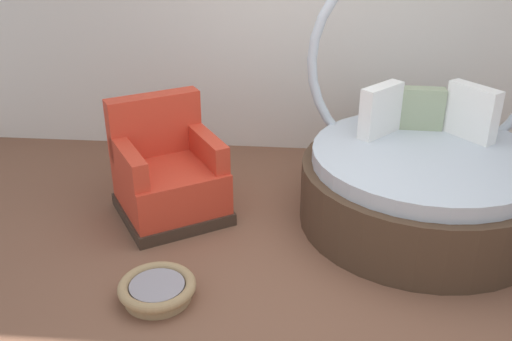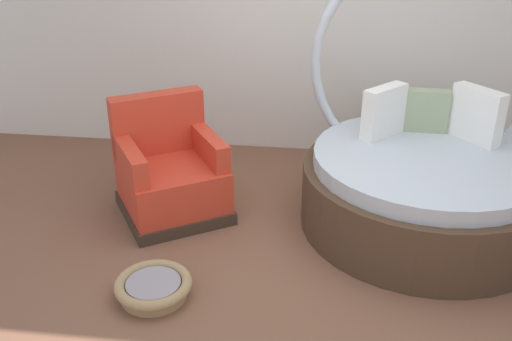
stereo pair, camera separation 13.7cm
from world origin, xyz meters
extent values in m
cube|color=brown|center=(0.00, 0.00, -0.01)|extent=(8.00, 8.00, 0.02)
cylinder|color=#473323|center=(0.88, 0.73, 0.25)|extent=(1.90, 1.90, 0.50)
cylinder|color=#B2BCC6|center=(0.88, 0.73, 0.56)|extent=(1.75, 1.75, 0.12)
torus|color=#B2BCC6|center=(0.88, 1.25, 1.16)|extent=(1.88, 0.08, 1.88)
cube|color=white|center=(1.25, 1.04, 0.84)|extent=(0.37, 0.40, 0.43)
cube|color=#93A37F|center=(0.89, 1.20, 0.80)|extent=(0.35, 0.13, 0.35)
cube|color=white|center=(0.54, 1.04, 0.83)|extent=(0.37, 0.38, 0.41)
cube|color=#38281E|center=(-1.12, 0.66, 0.05)|extent=(1.10, 1.10, 0.10)
cube|color=red|center=(-1.12, 0.66, 0.27)|extent=(1.05, 1.05, 0.34)
cube|color=red|center=(-1.29, 0.92, 0.69)|extent=(0.73, 0.54, 0.50)
cube|color=red|center=(-1.39, 0.49, 0.55)|extent=(0.47, 0.64, 0.22)
cube|color=red|center=(-0.85, 0.83, 0.55)|extent=(0.47, 0.64, 0.22)
cylinder|color=#9E7F56|center=(-0.98, -0.41, 0.03)|extent=(0.44, 0.44, 0.06)
torus|color=#9E7F56|center=(-0.98, -0.41, 0.10)|extent=(0.51, 0.51, 0.07)
cylinder|color=gray|center=(-0.98, -0.41, 0.08)|extent=(0.36, 0.36, 0.05)
camera|label=1|loc=(-0.07, -3.35, 2.41)|focal=40.20mm
camera|label=2|loc=(0.07, -3.34, 2.41)|focal=40.20mm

